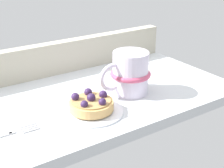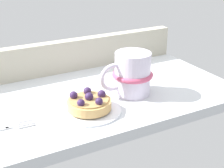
# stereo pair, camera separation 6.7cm
# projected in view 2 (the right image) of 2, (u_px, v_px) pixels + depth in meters

# --- Properties ---
(ground_plane) EXTENTS (0.71, 0.38, 0.03)m
(ground_plane) POSITION_uv_depth(u_px,v_px,m) (90.00, 99.00, 0.81)
(ground_plane) COLOR silver
(window_rail_back) EXTENTS (0.70, 0.03, 0.09)m
(window_rail_back) POSITION_uv_depth(u_px,v_px,m) (63.00, 56.00, 0.93)
(window_rail_back) COLOR #B2AD99
(window_rail_back) RESTS_ON ground_plane
(dessert_plate) EXTENTS (0.14, 0.14, 0.01)m
(dessert_plate) POSITION_uv_depth(u_px,v_px,m) (89.00, 110.00, 0.72)
(dessert_plate) COLOR silver
(dessert_plate) RESTS_ON ground_plane
(raspberry_tart) EXTENTS (0.10, 0.10, 0.04)m
(raspberry_tart) POSITION_uv_depth(u_px,v_px,m) (89.00, 103.00, 0.72)
(raspberry_tart) COLOR tan
(raspberry_tart) RESTS_ON dessert_plate
(coffee_mug) EXTENTS (0.14, 0.10, 0.10)m
(coffee_mug) POSITION_uv_depth(u_px,v_px,m) (132.00, 74.00, 0.79)
(coffee_mug) COLOR silver
(coffee_mug) RESTS_ON ground_plane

